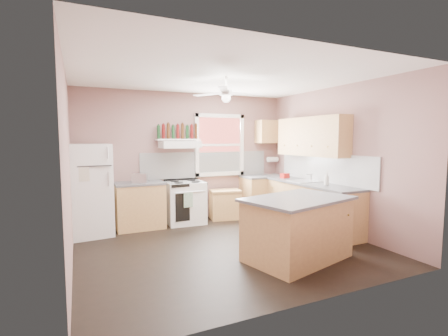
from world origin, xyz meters
name	(u,v)px	position (x,y,z in m)	size (l,w,h in m)	color
floor	(226,247)	(0.00, 0.00, 0.00)	(4.50, 4.50, 0.00)	black
ceiling	(226,76)	(0.00, 0.00, 2.70)	(4.50, 4.50, 0.00)	white
wall_back	(187,157)	(0.00, 2.02, 1.35)	(4.50, 0.05, 2.70)	#86615B
wall_right	(337,160)	(2.27, 0.00, 1.35)	(0.05, 4.00, 2.70)	#86615B
wall_left	(66,169)	(-2.27, 0.00, 1.35)	(0.05, 4.00, 2.70)	#86615B
backsplash_back	(207,164)	(0.45, 1.99, 1.18)	(2.90, 0.03, 0.55)	white
backsplash_right	(324,168)	(2.23, 0.30, 1.18)	(0.03, 2.60, 0.55)	white
window_view	(219,145)	(0.75, 1.98, 1.60)	(1.00, 0.02, 1.20)	maroon
window_frame	(220,145)	(0.75, 1.96, 1.60)	(1.16, 0.07, 1.36)	white
refrigerator	(90,190)	(-1.95, 1.57, 0.82)	(0.70, 0.68, 1.65)	white
base_cabinet_left	(140,206)	(-1.06, 1.70, 0.43)	(0.90, 0.60, 0.86)	#AC7C47
counter_left	(139,183)	(-1.06, 1.70, 0.88)	(0.92, 0.62, 0.04)	#4D4D4F
toaster	(140,178)	(-1.07, 1.59, 0.99)	(0.28, 0.16, 0.18)	silver
stove	(185,202)	(-0.14, 1.70, 0.43)	(0.75, 0.64, 0.86)	white
range_hood	(180,145)	(-0.23, 1.75, 1.62)	(0.78, 0.50, 0.14)	white
bottle_shelf	(178,140)	(-0.23, 1.87, 1.72)	(0.90, 0.26, 0.03)	white
cart	(225,204)	(0.75, 1.68, 0.32)	(0.63, 0.42, 0.63)	#AC7C47
base_cabinet_corner	(264,196)	(1.75, 1.70, 0.43)	(1.00, 0.60, 0.86)	#AC7C47
base_cabinet_right	(311,207)	(1.95, 0.30, 0.43)	(0.60, 2.20, 0.86)	#AC7C47
counter_corner	(264,176)	(1.75, 1.70, 0.88)	(1.02, 0.62, 0.04)	#4D4D4F
counter_right	(311,184)	(1.94, 0.30, 0.88)	(0.62, 2.22, 0.04)	#4D4D4F
sink	(304,182)	(1.94, 0.50, 0.90)	(0.55, 0.45, 0.03)	silver
faucet	(311,177)	(2.10, 0.50, 0.97)	(0.03, 0.03, 0.14)	silver
upper_cabinet_right	(311,137)	(2.08, 0.50, 1.78)	(0.33, 1.80, 0.76)	#AC7C47
upper_cabinet_corner	(269,132)	(1.95, 1.83, 1.90)	(0.60, 0.33, 0.52)	#AC7C47
paper_towel	(273,159)	(2.07, 1.86, 1.25)	(0.12, 0.12, 0.26)	white
island	(297,230)	(0.72, -0.89, 0.43)	(1.44, 0.91, 0.86)	#AC7C47
island_top	(298,199)	(0.72, -0.89, 0.88)	(1.53, 1.00, 0.04)	#4D4D4F
ceiling_fan_hub	(226,93)	(0.00, 0.00, 2.45)	(0.20, 0.20, 0.08)	white
soap_bottle	(327,179)	(1.96, -0.10, 1.02)	(0.09, 0.09, 0.23)	silver
red_caddy	(285,176)	(1.90, 1.10, 0.95)	(0.18, 0.12, 0.10)	red
wine_bottles	(178,132)	(-0.23, 1.87, 1.88)	(0.86, 0.06, 0.31)	#143819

